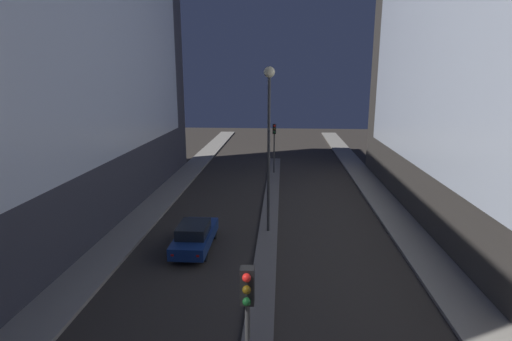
{
  "coord_description": "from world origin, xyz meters",
  "views": [
    {
      "loc": [
        0.75,
        -3.86,
        8.92
      ],
      "look_at": [
        -0.81,
        19.47,
        3.38
      ],
      "focal_mm": 28.0,
      "sensor_mm": 36.0,
      "label": 1
    }
  ],
  "objects": [
    {
      "name": "median_strip",
      "position": [
        0.0,
        20.01,
        0.07
      ],
      "size": [
        1.1,
        38.03,
        0.14
      ],
      "color": "#66605B",
      "rests_on": "ground"
    },
    {
      "name": "street_lamp",
      "position": [
        0.0,
        18.0,
        6.78
      ],
      "size": [
        0.6,
        0.6,
        9.3
      ],
      "color": "#383838",
      "rests_on": "median_strip"
    },
    {
      "name": "building_right",
      "position": [
        12.15,
        18.05,
        10.09
      ],
      "size": [
        6.01,
        36.1,
        20.17
      ],
      "color": "#423D38",
      "rests_on": "ground"
    },
    {
      "name": "car_left_lane",
      "position": [
        -3.76,
        15.45,
        0.76
      ],
      "size": [
        1.75,
        4.52,
        1.51
      ],
      "color": "navy",
      "rests_on": "ground"
    },
    {
      "name": "traffic_light_mid",
      "position": [
        0.0,
        32.41,
        3.47
      ],
      "size": [
        0.32,
        0.42,
        4.55
      ],
      "color": "#383838",
      "rests_on": "median_strip"
    },
    {
      "name": "building_left",
      "position": [
        -12.15,
        18.05,
        12.27
      ],
      "size": [
        6.01,
        36.1,
        24.52
      ],
      "color": "#383842",
      "rests_on": "ground"
    },
    {
      "name": "traffic_light_near",
      "position": [
        0.0,
        4.38,
        3.47
      ],
      "size": [
        0.32,
        0.42,
        4.55
      ],
      "color": "#383838",
      "rests_on": "median_strip"
    }
  ]
}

